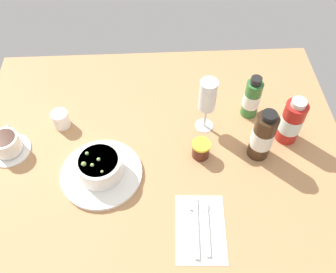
% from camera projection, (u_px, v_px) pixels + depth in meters
% --- Properties ---
extents(ground_plane, '(1.10, 0.84, 0.03)m').
position_uv_depth(ground_plane, '(160.00, 148.00, 1.11)').
color(ground_plane, '#B27F51').
extents(porridge_bowl, '(0.23, 0.23, 0.08)m').
position_uv_depth(porridge_bowl, '(100.00, 169.00, 1.01)').
color(porridge_bowl, white).
rests_on(porridge_bowl, ground_plane).
extents(cutlery_setting, '(0.14, 0.19, 0.01)m').
position_uv_depth(cutlery_setting, '(201.00, 227.00, 0.94)').
color(cutlery_setting, white).
rests_on(cutlery_setting, ground_plane).
extents(coffee_cup, '(0.12, 0.13, 0.06)m').
position_uv_depth(coffee_cup, '(7.00, 145.00, 1.06)').
color(coffee_cup, white).
rests_on(coffee_cup, ground_plane).
extents(creamer_jug, '(0.05, 0.06, 0.06)m').
position_uv_depth(creamer_jug, '(61.00, 119.00, 1.12)').
color(creamer_jug, white).
rests_on(creamer_jug, ground_plane).
extents(wine_glass, '(0.06, 0.06, 0.19)m').
position_uv_depth(wine_glass, '(208.00, 98.00, 1.04)').
color(wine_glass, white).
rests_on(wine_glass, ground_plane).
extents(jam_jar, '(0.05, 0.05, 0.05)m').
position_uv_depth(jam_jar, '(201.00, 149.00, 1.05)').
color(jam_jar, '#4F2116').
rests_on(jam_jar, ground_plane).
extents(sauce_bottle_brown, '(0.06, 0.06, 0.17)m').
position_uv_depth(sauce_bottle_brown, '(263.00, 136.00, 1.01)').
color(sauce_bottle_brown, '#382314').
rests_on(sauce_bottle_brown, ground_plane).
extents(sauce_bottle_red, '(0.06, 0.06, 0.16)m').
position_uv_depth(sauce_bottle_red, '(291.00, 122.00, 1.06)').
color(sauce_bottle_red, '#B21E19').
rests_on(sauce_bottle_red, ground_plane).
extents(sauce_bottle_green, '(0.05, 0.05, 0.15)m').
position_uv_depth(sauce_bottle_green, '(252.00, 98.00, 1.12)').
color(sauce_bottle_green, '#337233').
rests_on(sauce_bottle_green, ground_plane).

